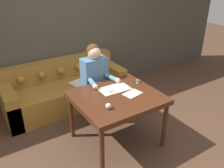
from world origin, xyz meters
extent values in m
plane|color=#4C3323|center=(0.00, 0.00, 0.00)|extent=(16.00, 16.00, 0.00)
cube|color=#474238|center=(0.00, 1.86, 1.30)|extent=(8.00, 0.06, 2.60)
cube|color=#472314|center=(-0.01, 0.10, 0.72)|extent=(1.10, 0.99, 0.07)
cylinder|color=#472314|center=(-0.51, -0.34, 0.34)|extent=(0.06, 0.06, 0.68)
cylinder|color=#472314|center=(0.48, -0.34, 0.34)|extent=(0.06, 0.06, 0.68)
cylinder|color=#472314|center=(-0.51, 0.53, 0.34)|extent=(0.06, 0.06, 0.68)
cylinder|color=#472314|center=(0.48, 0.53, 0.34)|extent=(0.06, 0.06, 0.68)
cube|color=olive|center=(-0.23, 1.40, 0.22)|extent=(2.11, 0.83, 0.44)
cube|color=olive|center=(-0.23, 1.70, 0.62)|extent=(2.11, 0.22, 0.35)
cube|color=olive|center=(-1.19, 1.40, 0.30)|extent=(0.20, 0.83, 0.60)
cube|color=olive|center=(0.72, 1.40, 0.30)|extent=(0.20, 0.83, 0.60)
sphere|color=olive|center=(-0.92, 1.57, 0.62)|extent=(0.13, 0.13, 0.13)
sphere|color=olive|center=(-0.57, 1.57, 0.62)|extent=(0.13, 0.13, 0.13)
sphere|color=olive|center=(-0.23, 1.57, 0.62)|extent=(0.13, 0.13, 0.13)
sphere|color=olive|center=(0.11, 1.57, 0.62)|extent=(0.13, 0.13, 0.13)
sphere|color=olive|center=(0.45, 1.57, 0.62)|extent=(0.13, 0.13, 0.13)
cube|color=white|center=(0.00, 1.30, 0.44)|extent=(0.36, 0.33, 0.00)
cylinder|color=#33281E|center=(0.02, 0.77, 0.24)|extent=(0.28, 0.28, 0.47)
cube|color=teal|center=(0.02, 0.77, 0.76)|extent=(0.38, 0.22, 0.58)
sphere|color=#DBAD8E|center=(0.02, 0.75, 1.14)|extent=(0.20, 0.20, 0.20)
sphere|color=#472D19|center=(0.02, 0.78, 1.17)|extent=(0.20, 0.20, 0.20)
cylinder|color=teal|center=(-0.14, 0.53, 0.79)|extent=(0.11, 0.27, 0.07)
sphere|color=#DBAD8E|center=(-0.17, 0.40, 0.79)|extent=(0.08, 0.08, 0.08)
cylinder|color=teal|center=(0.18, 0.53, 0.79)|extent=(0.12, 0.27, 0.07)
sphere|color=#DBAD8E|center=(0.20, 0.40, 0.79)|extent=(0.08, 0.08, 0.08)
cube|color=beige|center=(0.06, 0.27, 0.75)|extent=(0.43, 0.27, 0.00)
cube|color=beige|center=(0.18, 0.02, 0.75)|extent=(0.27, 0.21, 0.00)
cube|color=silver|center=(0.06, 0.28, 0.75)|extent=(0.09, 0.07, 0.00)
cube|color=#D1511E|center=(-0.01, 0.23, 0.75)|extent=(0.06, 0.05, 0.00)
torus|color=#D1511E|center=(-0.04, 0.21, 0.75)|extent=(0.04, 0.04, 0.01)
cube|color=silver|center=(0.07, 0.26, 0.75)|extent=(0.11, 0.04, 0.00)
cube|color=#D1511E|center=(-0.01, 0.24, 0.75)|extent=(0.07, 0.03, 0.00)
torus|color=#D1511E|center=(-0.05, 0.23, 0.75)|extent=(0.04, 0.04, 0.01)
cylinder|color=silver|center=(0.02, 0.25, 0.75)|extent=(0.01, 0.01, 0.01)
cylinder|color=#338C4C|center=(0.45, 0.25, 0.77)|extent=(0.03, 0.03, 0.04)
cylinder|color=beige|center=(0.45, 0.25, 0.79)|extent=(0.04, 0.04, 0.00)
cylinder|color=beige|center=(0.45, 0.25, 0.75)|extent=(0.04, 0.04, 0.00)
cylinder|color=#4C3828|center=(-0.28, -0.12, 0.76)|extent=(0.06, 0.06, 0.01)
sphere|color=beige|center=(-0.28, -0.12, 0.79)|extent=(0.07, 0.07, 0.07)
camera|label=1|loc=(-1.54, -2.18, 2.27)|focal=38.00mm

